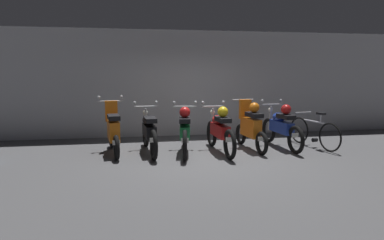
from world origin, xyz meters
name	(u,v)px	position (x,y,z in m)	size (l,w,h in m)	color
ground_plane	(207,159)	(0.00, 0.00, 0.00)	(80.00, 80.00, 0.00)	#4C4C4F
back_wall	(188,84)	(0.00, 2.87, 1.51)	(16.00, 0.30, 3.02)	#ADADB2
motorbike_slot_0	(113,130)	(-2.01, 0.86, 0.53)	(0.58, 1.67, 1.29)	black
motorbike_slot_1	(149,132)	(-1.20, 0.77, 0.49)	(0.59, 1.95, 1.15)	black
motorbike_slot_2	(185,130)	(-0.40, 0.62, 0.53)	(0.58, 1.94, 1.15)	black
motorbike_slot_3	(220,130)	(0.40, 0.54, 0.53)	(0.59, 1.95, 1.15)	black
motorbike_slot_4	(250,126)	(1.20, 0.74, 0.57)	(0.56, 1.68, 1.18)	black
motorbike_slot_5	(281,126)	(2.00, 0.78, 0.53)	(0.59, 1.95, 1.15)	black
bicycle	(314,133)	(2.82, 0.70, 0.36)	(0.55, 1.69, 0.89)	black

